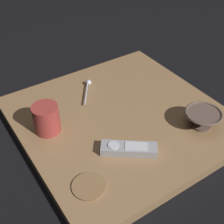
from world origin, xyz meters
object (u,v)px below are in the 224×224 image
Objects in this scene: cereal_bowl at (203,118)px; coffee_mug at (46,119)px; drink_coaster at (89,186)px; teaspoon at (87,86)px; tv_remote_near at (129,149)px.

cereal_bowl is 0.50m from coffee_mug.
cereal_bowl is at bearing 0.96° from drink_coaster.
cereal_bowl is 1.30× the size of drink_coaster.
teaspoon is (0.23, 0.14, -0.04)m from coffee_mug.
cereal_bowl is 0.45m from teaspoon.
teaspoon is (-0.20, 0.40, -0.02)m from cereal_bowl.
drink_coaster is (-0.43, -0.01, -0.03)m from cereal_bowl.
coffee_mug is at bearing 125.78° from tv_remote_near.
teaspoon is 0.37m from tv_remote_near.
cereal_bowl is 0.43m from drink_coaster.
cereal_bowl is at bearing -7.84° from tv_remote_near.
cereal_bowl reaches higher than teaspoon.
tv_remote_near is (-0.27, 0.04, -0.02)m from cereal_bowl.
coffee_mug is at bearing -148.98° from teaspoon.
coffee_mug is 0.77× the size of teaspoon.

